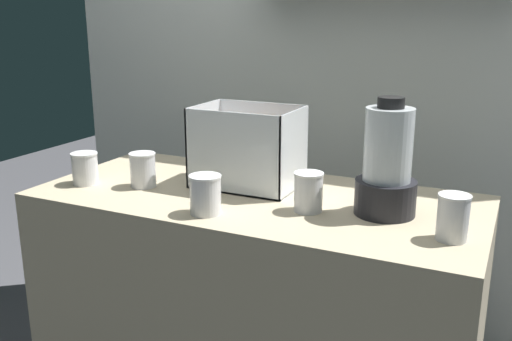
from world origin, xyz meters
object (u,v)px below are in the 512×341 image
(carrot_display_bin, at_px, (251,161))
(juice_cup_mango_far_left, at_px, (85,170))
(juice_cup_beet_left, at_px, (143,171))
(juice_cup_pomegranate_middle, at_px, (205,197))
(juice_cup_orange_far_right, at_px, (453,220))
(blender_pitcher, at_px, (387,167))
(juice_cup_mango_right, at_px, (308,194))

(carrot_display_bin, bearing_deg, juice_cup_mango_far_left, -156.66)
(juice_cup_beet_left, bearing_deg, juice_cup_mango_far_left, -163.43)
(carrot_display_bin, relative_size, juice_cup_pomegranate_middle, 2.95)
(juice_cup_mango_far_left, xyz_separation_m, juice_cup_pomegranate_middle, (0.51, -0.08, 0.00))
(juice_cup_beet_left, height_order, juice_cup_orange_far_right, juice_cup_orange_far_right)
(juice_cup_mango_far_left, bearing_deg, blender_pitcher, 8.11)
(juice_cup_mango_far_left, xyz_separation_m, juice_cup_orange_far_right, (1.17, 0.02, 0.01))
(juice_cup_mango_right, bearing_deg, juice_cup_beet_left, -179.25)
(juice_cup_mango_far_left, bearing_deg, juice_cup_orange_far_right, 0.76)
(blender_pitcher, xyz_separation_m, juice_cup_pomegranate_middle, (-0.46, -0.22, -0.09))
(juice_cup_beet_left, xyz_separation_m, juice_cup_pomegranate_middle, (0.32, -0.14, -0.00))
(carrot_display_bin, xyz_separation_m, juice_cup_pomegranate_middle, (0.00, -0.30, -0.03))
(juice_cup_mango_right, height_order, juice_cup_orange_far_right, juice_cup_orange_far_right)
(juice_cup_beet_left, distance_m, juice_cup_orange_far_right, 0.98)
(juice_cup_pomegranate_middle, bearing_deg, juice_cup_mango_far_left, 170.95)
(juice_cup_pomegranate_middle, xyz_separation_m, juice_cup_mango_right, (0.26, 0.15, -0.00))
(blender_pitcher, distance_m, juice_cup_mango_right, 0.24)
(carrot_display_bin, relative_size, juice_cup_beet_left, 2.94)
(juice_cup_orange_far_right, bearing_deg, juice_cup_mango_right, 173.01)
(juice_cup_mango_right, xyz_separation_m, juice_cup_orange_far_right, (0.40, -0.05, 0.00))
(blender_pitcher, height_order, juice_cup_orange_far_right, blender_pitcher)
(blender_pitcher, bearing_deg, juice_cup_pomegranate_middle, -154.47)
(blender_pitcher, xyz_separation_m, juice_cup_mango_right, (-0.21, -0.07, -0.09))
(carrot_display_bin, bearing_deg, juice_cup_pomegranate_middle, -89.17)
(juice_cup_mango_far_left, bearing_deg, juice_cup_mango_right, 4.84)
(carrot_display_bin, bearing_deg, juice_cup_beet_left, -152.81)
(blender_pitcher, height_order, juice_cup_mango_far_left, blender_pitcher)
(juice_cup_orange_far_right, bearing_deg, juice_cup_beet_left, 177.55)
(carrot_display_bin, xyz_separation_m, juice_cup_orange_far_right, (0.67, -0.20, -0.03))
(carrot_display_bin, xyz_separation_m, juice_cup_mango_right, (0.26, -0.15, -0.03))
(juice_cup_mango_far_left, xyz_separation_m, juice_cup_mango_right, (0.77, 0.07, 0.00))
(juice_cup_mango_right, relative_size, juice_cup_orange_far_right, 0.96)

